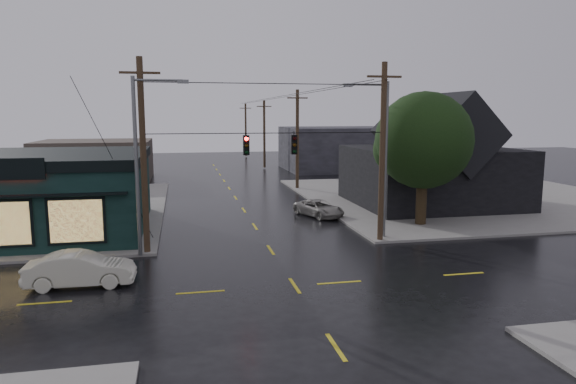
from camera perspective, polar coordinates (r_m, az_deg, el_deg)
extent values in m
plane|color=black|center=(22.40, 0.74, -10.37)|extent=(160.00, 160.00, 0.00)
cube|color=slate|center=(48.08, 19.13, -0.49)|extent=(28.00, 28.00, 0.15)
cube|color=black|center=(35.59, -28.65, -0.58)|extent=(16.00, 12.00, 4.20)
cube|color=black|center=(35.33, -28.93, 3.26)|extent=(16.30, 12.30, 0.60)
cube|color=black|center=(42.75, 15.58, 1.74)|extent=(12.00, 11.00, 4.50)
cylinder|color=black|center=(34.65, 14.62, -0.13)|extent=(0.70, 0.70, 4.08)
sphere|color=black|center=(34.31, 14.84, 5.57)|extent=(6.27, 6.27, 6.27)
cylinder|color=black|center=(27.57, -2.19, 6.56)|extent=(13.00, 0.04, 0.04)
cube|color=#40352F|center=(61.60, -20.59, 3.33)|extent=(12.00, 10.00, 4.40)
cube|color=black|center=(68.97, 5.61, 4.85)|extent=(14.00, 12.00, 5.60)
imported|color=beige|center=(23.85, -22.06, -7.97)|extent=(4.51, 1.63, 1.48)
imported|color=gray|center=(37.06, 3.46, -1.82)|extent=(3.42, 4.62, 1.17)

